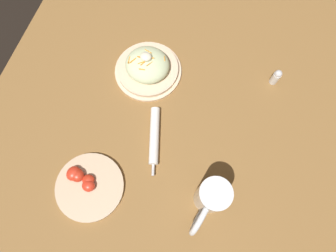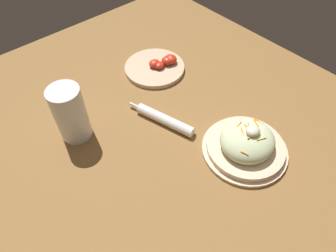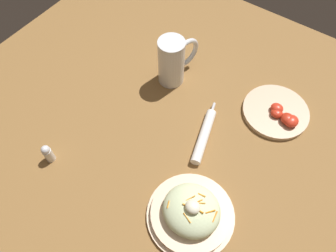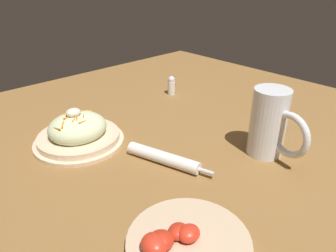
{
  "view_description": "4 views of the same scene",
  "coord_description": "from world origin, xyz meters",
  "px_view_note": "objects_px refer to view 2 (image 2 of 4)",
  "views": [
    {
      "loc": [
        0.0,
        0.3,
        0.9
      ],
      "look_at": [
        0.09,
        0.03,
        0.08
      ],
      "focal_mm": 30.71,
      "sensor_mm": 36.0,
      "label": 1
    },
    {
      "loc": [
        -0.26,
        -0.39,
        0.67
      ],
      "look_at": [
        0.09,
        0.0,
        0.06
      ],
      "focal_mm": 31.81,
      "sensor_mm": 36.0,
      "label": 2
    },
    {
      "loc": [
        0.32,
        -0.41,
        0.86
      ],
      "look_at": [
        0.04,
        -0.01,
        0.08
      ],
      "focal_mm": 34.64,
      "sensor_mm": 36.0,
      "label": 3
    },
    {
      "loc": [
        0.55,
        0.52,
        0.42
      ],
      "look_at": [
        0.07,
        0.02,
        0.07
      ],
      "focal_mm": 33.64,
      "sensor_mm": 36.0,
      "label": 4
    }
  ],
  "objects_px": {
    "tomato_plate": "(157,67)",
    "salad_plate": "(246,144)",
    "beer_mug": "(71,115)",
    "napkin_roll": "(164,120)"
  },
  "relations": [
    {
      "from": "salad_plate",
      "to": "tomato_plate",
      "type": "bearing_deg",
      "value": 83.78
    },
    {
      "from": "salad_plate",
      "to": "beer_mug",
      "type": "relative_size",
      "value": 1.39
    },
    {
      "from": "beer_mug",
      "to": "tomato_plate",
      "type": "xyz_separation_m",
      "value": [
        0.36,
        0.07,
        -0.06
      ]
    },
    {
      "from": "tomato_plate",
      "to": "beer_mug",
      "type": "bearing_deg",
      "value": -169.49
    },
    {
      "from": "tomato_plate",
      "to": "salad_plate",
      "type": "bearing_deg",
      "value": -96.22
    },
    {
      "from": "napkin_roll",
      "to": "tomato_plate",
      "type": "bearing_deg",
      "value": 55.23
    },
    {
      "from": "napkin_roll",
      "to": "tomato_plate",
      "type": "distance_m",
      "value": 0.25
    },
    {
      "from": "beer_mug",
      "to": "napkin_roll",
      "type": "bearing_deg",
      "value": -33.49
    },
    {
      "from": "beer_mug",
      "to": "tomato_plate",
      "type": "relative_size",
      "value": 0.81
    },
    {
      "from": "beer_mug",
      "to": "napkin_roll",
      "type": "distance_m",
      "value": 0.27
    }
  ]
}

